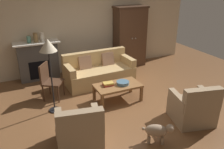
{
  "coord_description": "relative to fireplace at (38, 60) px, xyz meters",
  "views": [
    {
      "loc": [
        -2.27,
        -4.31,
        2.79
      ],
      "look_at": [
        -0.04,
        0.5,
        0.55
      ],
      "focal_mm": 37.04,
      "sensor_mm": 36.0,
      "label": 1
    }
  ],
  "objects": [
    {
      "name": "fireplace",
      "position": [
        0.0,
        0.0,
        0.0
      ],
      "size": [
        1.26,
        0.48,
        1.12
      ],
      "color": "#4C4947",
      "rests_on": "ground"
    },
    {
      "name": "coffee_table",
      "position": [
        1.5,
        -2.15,
        -0.2
      ],
      "size": [
        1.1,
        0.6,
        0.42
      ],
      "color": "olive",
      "rests_on": "ground"
    },
    {
      "name": "couch",
      "position": [
        1.49,
        -0.96,
        -0.25
      ],
      "size": [
        1.95,
        0.91,
        0.86
      ],
      "color": "tan",
      "rests_on": "ground"
    },
    {
      "name": "armchair_near_right",
      "position": [
        2.51,
        -3.6,
        -0.25
      ],
      "size": [
        0.92,
        0.93,
        0.88
      ],
      "color": "#997F60",
      "rests_on": "ground"
    },
    {
      "name": "mantel_vase_bronze",
      "position": [
        0.0,
        -0.02,
        0.68
      ],
      "size": [
        0.13,
        0.13,
        0.25
      ],
      "primitive_type": "cylinder",
      "color": "olive",
      "rests_on": "fireplace"
    },
    {
      "name": "book_stack",
      "position": [
        1.28,
        -2.08,
        -0.11
      ],
      "size": [
        0.26,
        0.19,
        0.07
      ],
      "color": "#B73833",
      "rests_on": "coffee_table"
    },
    {
      "name": "armoire",
      "position": [
        2.95,
        -0.08,
        0.41
      ],
      "size": [
        1.06,
        0.57,
        1.96
      ],
      "color": "#472D1E",
      "rests_on": "ground"
    },
    {
      "name": "ground_plane",
      "position": [
        1.55,
        -2.3,
        -0.57
      ],
      "size": [
        9.6,
        9.6,
        0.0
      ],
      "primitive_type": "plane",
      "color": "brown"
    },
    {
      "name": "side_chair_wooden",
      "position": [
        0.05,
        -1.33,
        -0.06
      ],
      "size": [
        0.61,
        0.61,
        0.9
      ],
      "color": "#472D1E",
      "rests_on": "ground"
    },
    {
      "name": "floor_lamp",
      "position": [
        0.0,
        -1.97,
        0.86
      ],
      "size": [
        0.36,
        0.36,
        1.66
      ],
      "color": "black",
      "rests_on": "ground"
    },
    {
      "name": "back_wall",
      "position": [
        1.55,
        0.25,
        0.83
      ],
      "size": [
        7.2,
        0.1,
        2.8
      ],
      "primitive_type": "cube",
      "color": "beige",
      "rests_on": "ground"
    },
    {
      "name": "fruit_bowl",
      "position": [
        1.62,
        -2.17,
        -0.11
      ],
      "size": [
        0.31,
        0.31,
        0.08
      ],
      "primitive_type": "cylinder",
      "color": "slate",
      "rests_on": "coffee_table"
    },
    {
      "name": "mantel_vase_jade",
      "position": [
        -0.18,
        -0.02,
        0.64
      ],
      "size": [
        0.11,
        0.11,
        0.18
      ],
      "primitive_type": "cylinder",
      "color": "slate",
      "rests_on": "fireplace"
    },
    {
      "name": "mantel_vase_cream",
      "position": [
        0.18,
        -0.02,
        0.67
      ],
      "size": [
        0.11,
        0.11,
        0.25
      ],
      "primitive_type": "cylinder",
      "color": "beige",
      "rests_on": "fireplace"
    },
    {
      "name": "dog",
      "position": [
        1.47,
        -3.84,
        -0.32
      ],
      "size": [
        0.51,
        0.38,
        0.39
      ],
      "color": "gray",
      "rests_on": "ground"
    },
    {
      "name": "armchair_near_left",
      "position": [
        0.16,
        -3.37,
        -0.25
      ],
      "size": [
        0.9,
        0.9,
        0.88
      ],
      "color": "#997F60",
      "rests_on": "ground"
    }
  ]
}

